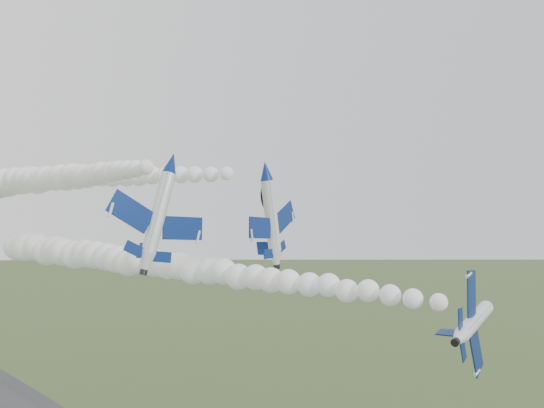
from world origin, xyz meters
The scene contains 6 objects.
jet_lead centered at (13.82, -2.15, 31.94)m, with size 4.52×11.17×9.15m.
smoke_trail_jet_lead centered at (2.83, 38.31, 34.27)m, with size 4.83×78.62×4.83m, color white, non-canonical shape.
jet_pair_left centered at (-5.84, 23.57, 46.29)m, with size 10.88×13.53×4.14m.
smoke_trail_jet_pair_left centered at (-6.24, 62.82, 47.39)m, with size 5.37×71.82×5.37m, color white, non-canonical shape.
jet_pair_right centered at (7.84, 24.33, 46.47)m, with size 11.22×13.24×4.02m.
smoke_trail_jet_pair_right centered at (-5.95, 62.07, 47.39)m, with size 4.48×72.64×4.48m, color white, non-canonical shape.
Camera 1 is at (-38.39, -33.95, 38.32)m, focal length 40.00 mm.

